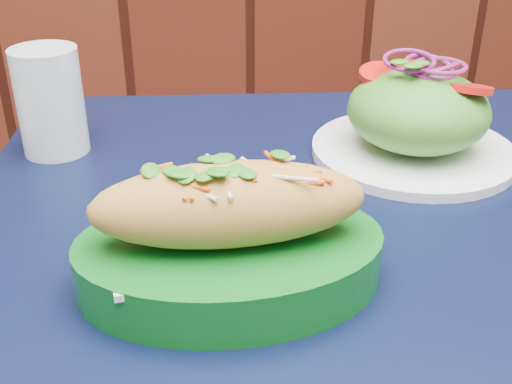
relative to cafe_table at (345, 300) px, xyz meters
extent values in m
cube|color=black|center=(0.00, 0.00, 0.07)|extent=(0.88, 0.88, 0.03)
cylinder|color=black|center=(-0.29, 0.36, -0.30)|extent=(0.04, 0.04, 0.72)
cylinder|color=black|center=(0.36, 0.29, -0.30)|extent=(0.04, 0.04, 0.72)
cube|color=white|center=(-0.13, -0.07, 0.13)|extent=(0.20, 0.13, 0.01)
ellipsoid|color=gold|center=(-0.13, -0.07, 0.17)|extent=(0.23, 0.08, 0.07)
cylinder|color=white|center=(0.12, 0.16, 0.09)|extent=(0.25, 0.25, 0.01)
ellipsoid|color=#4C992D|center=(0.12, 0.16, 0.15)|extent=(0.17, 0.17, 0.09)
cylinder|color=red|center=(0.17, 0.12, 0.19)|extent=(0.05, 0.05, 0.01)
cylinder|color=red|center=(0.08, 0.19, 0.19)|extent=(0.05, 0.05, 0.01)
cylinder|color=red|center=(0.12, 0.21, 0.19)|extent=(0.05, 0.05, 0.01)
torus|color=#8A1E6C|center=(0.12, 0.16, 0.20)|extent=(0.06, 0.06, 0.01)
torus|color=#8A1E6C|center=(0.12, 0.16, 0.20)|extent=(0.06, 0.06, 0.01)
torus|color=#8A1E6C|center=(0.12, 0.16, 0.20)|extent=(0.06, 0.06, 0.01)
torus|color=#8A1E6C|center=(0.12, 0.16, 0.21)|extent=(0.06, 0.06, 0.01)
cylinder|color=silver|center=(-0.31, 0.24, 0.15)|extent=(0.08, 0.08, 0.13)
camera|label=1|loc=(-0.18, -0.52, 0.42)|focal=45.00mm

